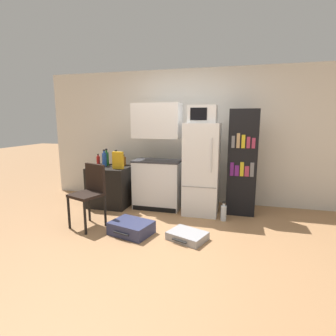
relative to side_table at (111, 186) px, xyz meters
name	(u,v)px	position (x,y,z in m)	size (l,w,h in m)	color
ground_plane	(167,245)	(1.42, -1.29, -0.36)	(24.00, 24.00, 0.00)	#A3754C
wall_back	(205,137)	(1.62, 0.71, 0.89)	(6.40, 0.10, 2.49)	silver
side_table	(111,186)	(0.00, 0.00, 0.00)	(0.71, 0.63, 0.72)	black
kitchen_hutch	(157,162)	(0.88, 0.09, 0.48)	(0.83, 0.46, 1.85)	white
refrigerator	(202,169)	(1.67, 0.03, 0.40)	(0.57, 0.59, 1.52)	white
microwave	(203,114)	(1.67, 0.03, 1.30)	(0.45, 0.42, 0.28)	silver
bookshelf	(242,163)	(2.32, 0.16, 0.51)	(0.46, 0.31, 1.74)	black
bottle_green_tall	(107,158)	(-0.14, 0.14, 0.49)	(0.08, 0.08, 0.31)	#1E6028
bottle_blue_soda	(104,159)	(-0.13, 0.04, 0.49)	(0.08, 0.08, 0.31)	#1E47A3
bottle_amber_beer	(124,161)	(0.17, 0.22, 0.45)	(0.09, 0.09, 0.21)	brown
bottle_olive_oil	(116,160)	(0.12, 0.01, 0.49)	(0.09, 0.09, 0.31)	#566619
bottle_ketchup_red	(98,161)	(-0.28, 0.09, 0.45)	(0.06, 0.06, 0.22)	#AD1914
bottle_wine_dark	(115,160)	(0.00, 0.21, 0.47)	(0.07, 0.07, 0.25)	black
cereal_box	(118,160)	(0.22, -0.13, 0.51)	(0.19, 0.07, 0.30)	gold
chair	(91,189)	(0.16, -0.95, 0.20)	(0.51, 0.51, 0.93)	black
suitcase_large_flat	(187,236)	(1.64, -1.06, -0.31)	(0.57, 0.50, 0.10)	#99999E
suitcase_small_flat	(131,228)	(0.85, -1.08, -0.27)	(0.64, 0.54, 0.18)	navy
water_bottle_front	(224,213)	(2.07, -0.25, -0.23)	(0.09, 0.09, 0.31)	silver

